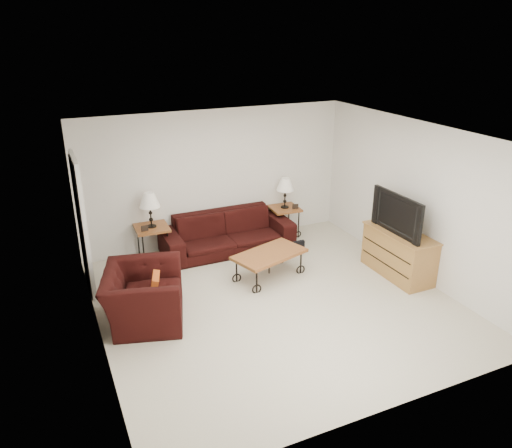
{
  "coord_description": "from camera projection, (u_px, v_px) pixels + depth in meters",
  "views": [
    {
      "loc": [
        -2.9,
        -5.74,
        3.83
      ],
      "look_at": [
        0.0,
        0.7,
        1.0
      ],
      "focal_mm": 34.66,
      "sensor_mm": 36.0,
      "label": 1
    }
  ],
  "objects": [
    {
      "name": "television",
      "position": [
        402.0,
        213.0,
        7.8
      ],
      "size": [
        0.15,
        1.13,
        0.65
      ],
      "primitive_type": "imported",
      "rotation": [
        0.0,
        0.0,
        -1.57
      ],
      "color": "black",
      "rests_on": "tv_stand"
    },
    {
      "name": "wall_front",
      "position": [
        391.0,
        312.0,
        4.81
      ],
      "size": [
        5.0,
        0.02,
        2.5
      ],
      "primitive_type": "cube",
      "color": "silver",
      "rests_on": "ground"
    },
    {
      "name": "photo_frame_right",
      "position": [
        295.0,
        206.0,
        9.43
      ],
      "size": [
        0.12,
        0.05,
        0.1
      ],
      "primitive_type": "cube",
      "rotation": [
        0.0,
        0.0,
        -0.27
      ],
      "color": "black",
      "rests_on": "side_table_right"
    },
    {
      "name": "coffee_table",
      "position": [
        269.0,
        265.0,
        8.03
      ],
      "size": [
        1.31,
        0.96,
        0.44
      ],
      "primitive_type": "cube",
      "rotation": [
        0.0,
        0.0,
        0.31
      ],
      "color": "#9A5027",
      "rests_on": "ground"
    },
    {
      "name": "lamp_left",
      "position": [
        150.0,
        210.0,
        8.41
      ],
      "size": [
        0.36,
        0.36,
        0.61
      ],
      "primitive_type": null,
      "rotation": [
        0.0,
        0.0,
        -0.03
      ],
      "color": "black",
      "rests_on": "side_table_left"
    },
    {
      "name": "side_table_left",
      "position": [
        153.0,
        243.0,
        8.64
      ],
      "size": [
        0.58,
        0.58,
        0.61
      ],
      "primitive_type": "cube",
      "rotation": [
        0.0,
        0.0,
        -0.03
      ],
      "color": "#9A5027",
      "rests_on": "ground"
    },
    {
      "name": "ground",
      "position": [
        275.0,
        302.0,
        7.39
      ],
      "size": [
        5.0,
        5.0,
        0.0
      ],
      "primitive_type": "plane",
      "color": "beige",
      "rests_on": "ground"
    },
    {
      "name": "ceiling",
      "position": [
        278.0,
        136.0,
        6.46
      ],
      "size": [
        5.0,
        5.0,
        0.0
      ],
      "primitive_type": "plane",
      "color": "white",
      "rests_on": "wall_back"
    },
    {
      "name": "throw_pillow",
      "position": [
        154.0,
        287.0,
        6.76
      ],
      "size": [
        0.18,
        0.36,
        0.35
      ],
      "primitive_type": "cube",
      "rotation": [
        0.0,
        0.0,
        1.29
      ],
      "color": "#BF3B18",
      "rests_on": "armchair"
    },
    {
      "name": "backpack",
      "position": [
        294.0,
        240.0,
        8.9
      ],
      "size": [
        0.45,
        0.39,
        0.49
      ],
      "primitive_type": "ellipsoid",
      "rotation": [
        0.0,
        0.0,
        0.32
      ],
      "color": "black",
      "rests_on": "ground"
    },
    {
      "name": "lamp_right",
      "position": [
        285.0,
        193.0,
        9.41
      ],
      "size": [
        0.35,
        0.35,
        0.58
      ],
      "primitive_type": null,
      "rotation": [
        0.0,
        0.0,
        -0.06
      ],
      "color": "black",
      "rests_on": "side_table_right"
    },
    {
      "name": "wall_back",
      "position": [
        216.0,
        178.0,
        9.04
      ],
      "size": [
        5.0,
        0.02,
        2.5
      ],
      "primitive_type": "cube",
      "color": "silver",
      "rests_on": "ground"
    },
    {
      "name": "photo_frame_left",
      "position": [
        145.0,
        228.0,
        8.32
      ],
      "size": [
        0.12,
        0.03,
        0.1
      ],
      "primitive_type": "cube",
      "rotation": [
        0.0,
        0.0,
        0.14
      ],
      "color": "black",
      "rests_on": "side_table_left"
    },
    {
      "name": "wall_left",
      "position": [
        91.0,
        256.0,
        5.97
      ],
      "size": [
        0.02,
        5.0,
        2.5
      ],
      "primitive_type": "cube",
      "color": "silver",
      "rests_on": "ground"
    },
    {
      "name": "doorway",
      "position": [
        81.0,
        226.0,
        7.46
      ],
      "size": [
        0.08,
        0.94,
        2.04
      ],
      "primitive_type": "cube",
      "color": "black",
      "rests_on": "ground"
    },
    {
      "name": "side_table_right",
      "position": [
        284.0,
        222.0,
        9.63
      ],
      "size": [
        0.57,
        0.57,
        0.58
      ],
      "primitive_type": "cube",
      "rotation": [
        0.0,
        0.0,
        -0.06
      ],
      "color": "#9A5027",
      "rests_on": "ground"
    },
    {
      "name": "armchair",
      "position": [
        144.0,
        296.0,
        6.79
      ],
      "size": [
        1.32,
        1.42,
        0.77
      ],
      "primitive_type": "imported",
      "rotation": [
        0.0,
        0.0,
        1.29
      ],
      "color": "black",
      "rests_on": "ground"
    },
    {
      "name": "wall_right",
      "position": [
        417.0,
        200.0,
        7.87
      ],
      "size": [
        0.02,
        5.0,
        2.5
      ],
      "primitive_type": "cube",
      "color": "silver",
      "rests_on": "ground"
    },
    {
      "name": "sofa",
      "position": [
        227.0,
        232.0,
        8.98
      ],
      "size": [
        2.38,
        0.93,
        0.69
      ],
      "primitive_type": "imported",
      "color": "black",
      "rests_on": "ground"
    },
    {
      "name": "tv_stand",
      "position": [
        398.0,
        253.0,
        8.07
      ],
      "size": [
        0.53,
        1.27,
        0.76
      ],
      "primitive_type": "cube",
      "color": "#B07641",
      "rests_on": "ground"
    }
  ]
}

